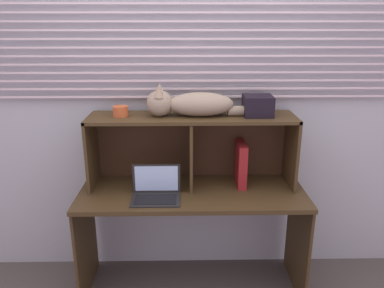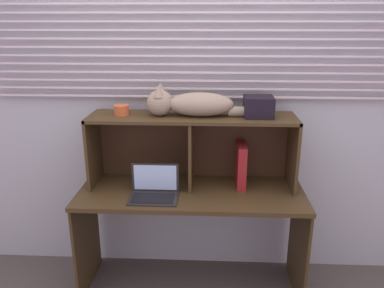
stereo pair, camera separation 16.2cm
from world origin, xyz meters
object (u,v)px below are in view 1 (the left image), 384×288
cat (190,104)px  binder_upright (241,164)px  book_stack (152,182)px  laptop (156,191)px  small_basket (121,111)px  storage_box (258,106)px

cat → binder_upright: bearing=0.0°
book_stack → laptop: bearing=-78.3°
cat → small_basket: size_ratio=7.66×
cat → storage_box: 0.44m
small_basket → laptop: bearing=-42.1°
binder_upright → cat: bearing=180.0°
cat → laptop: cat is taller
binder_upright → storage_box: bearing=0.0°
cat → storage_box: cat is taller
laptop → binder_upright: (0.57, 0.21, 0.11)m
binder_upright → small_basket: small_basket is taller
binder_upright → storage_box: size_ratio=1.61×
binder_upright → book_stack: bearing=-179.9°
laptop → cat: bearing=43.0°
book_stack → small_basket: small_basket is taller
book_stack → cat: bearing=0.2°
cat → storage_box: (0.44, 0.00, -0.02)m
laptop → binder_upright: bearing=20.2°
book_stack → storage_box: storage_box is taller
cat → book_stack: size_ratio=2.98×
binder_upright → laptop: bearing=-159.8°
binder_upright → book_stack: binder_upright is taller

